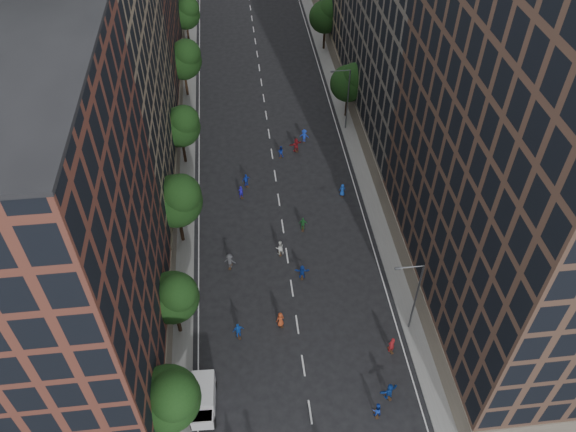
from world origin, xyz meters
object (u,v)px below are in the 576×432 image
at_px(streetlamp_far, 346,96).
at_px(cargo_van, 203,399).
at_px(streetlamp_near, 414,294).
at_px(skater_2, 377,410).

relative_size(streetlamp_far, cargo_van, 2.03).
height_order(streetlamp_near, cargo_van, streetlamp_near).
relative_size(streetlamp_near, cargo_van, 2.03).
bearing_deg(skater_2, cargo_van, -13.83).
height_order(streetlamp_near, skater_2, streetlamp_near).
bearing_deg(skater_2, streetlamp_far, -101.17).
distance_m(streetlamp_near, skater_2, 10.59).
bearing_deg(streetlamp_far, cargo_van, -116.37).
xyz_separation_m(cargo_van, skater_2, (14.45, -2.38, -0.41)).
bearing_deg(skater_2, streetlamp_near, -124.71).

